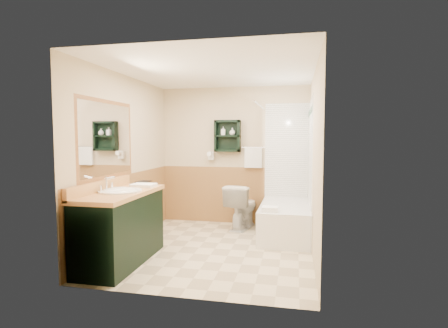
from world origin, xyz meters
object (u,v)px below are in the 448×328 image
toilet (242,207)px  bathtub (285,220)px  vanity_book (138,175)px  hair_dryer (211,156)px  vanity (121,227)px  soap_bottle_b (232,132)px  wall_shelf (227,136)px  soap_bottle_a (223,133)px

toilet → bathtub: bearing=168.3°
vanity_book → hair_dryer: bearing=63.0°
vanity → soap_bottle_b: (0.98, 2.15, 1.18)m
bathtub → vanity_book: 2.33m
wall_shelf → vanity: (-0.89, -2.15, -1.11)m
vanity → vanity_book: (-0.17, 0.84, 0.55)m
vanity → soap_bottle_b: size_ratio=11.01×
bathtub → vanity_book: bearing=-160.4°
toilet → soap_bottle_a: bearing=-20.4°
vanity → soap_bottle_a: size_ratio=9.16×
bathtub → soap_bottle_b: bearing=148.7°
vanity → soap_bottle_b: soap_bottle_b is taller
toilet → wall_shelf: bearing=-26.9°
soap_bottle_b → wall_shelf: bearing=176.7°
hair_dryer → soap_bottle_a: (0.23, -0.03, 0.40)m
hair_dryer → vanity: (-0.59, -2.18, -0.76)m
vanity_book → soap_bottle_b: 1.85m
vanity_book → soap_bottle_b: size_ratio=1.76×
toilet → soap_bottle_a: (-0.37, 0.24, 1.23)m
wall_shelf → bathtub: wall_shelf is taller
bathtub → hair_dryer: bearing=155.7°
vanity → soap_bottle_b: bearing=65.4°
hair_dryer → soap_bottle_a: 0.46m
vanity → soap_bottle_b: 2.64m
hair_dryer → vanity: size_ratio=0.17×
hair_dryer → toilet: 1.06m
vanity → vanity_book: size_ratio=6.27×
vanity → wall_shelf: bearing=67.4°
soap_bottle_a → bathtub: bearing=-27.4°
vanity → bathtub: vanity is taller
soap_bottle_b → hair_dryer: bearing=175.6°
wall_shelf → soap_bottle_b: size_ratio=4.38×
soap_bottle_a → soap_bottle_b: soap_bottle_b is taller
soap_bottle_a → soap_bottle_b: 0.16m
hair_dryer → vanity: hair_dryer is taller
vanity → toilet: size_ratio=1.85×
wall_shelf → vanity: size_ratio=0.40×
hair_dryer → vanity: bearing=-105.3°
wall_shelf → vanity: bearing=-112.6°
wall_shelf → vanity_book: wall_shelf is taller
hair_dryer → bathtub: size_ratio=0.16×
vanity → bathtub: size_ratio=0.92×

